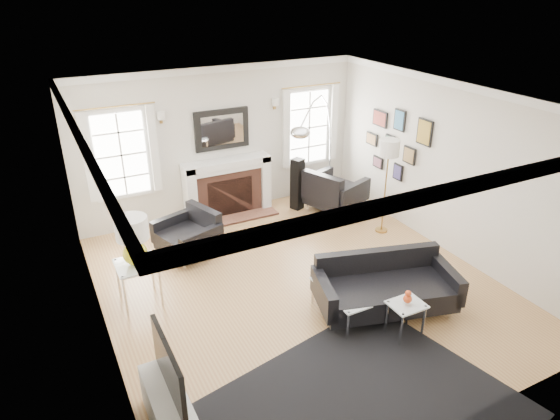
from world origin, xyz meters
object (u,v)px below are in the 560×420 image
sofa (384,287)px  arc_floor_lamp (317,151)px  armchair_right (332,192)px  coffee_table (357,288)px  gourd_lamp (133,238)px  armchair_left (190,235)px  fireplace (228,188)px

sofa → arc_floor_lamp: arc_floor_lamp is taller
armchair_right → coffee_table: 3.28m
armchair_right → gourd_lamp: bearing=-161.9°
armchair_left → armchair_right: (3.00, 0.36, 0.04)m
armchair_left → coffee_table: armchair_left is taller
armchair_left → coffee_table: size_ratio=1.19×
arc_floor_lamp → coffee_table: bearing=-110.6°
fireplace → armchair_right: size_ratio=1.31×
gourd_lamp → arc_floor_lamp: bearing=20.6°
sofa → armchair_left: (-1.91, 2.67, 0.01)m
sofa → armchair_right: bearing=70.1°
gourd_lamp → arc_floor_lamp: arc_floor_lamp is taller
armchair_left → arc_floor_lamp: arc_floor_lamp is taller
fireplace → sofa: (0.77, -3.82, -0.20)m
fireplace → coffee_table: 3.75m
fireplace → gourd_lamp: (-2.20, -2.13, 0.49)m
fireplace → gourd_lamp: bearing=-136.0°
fireplace → armchair_right: (1.87, -0.79, -0.15)m
fireplace → arc_floor_lamp: 1.83m
coffee_table → arc_floor_lamp: arc_floor_lamp is taller
gourd_lamp → armchair_right: bearing=18.1°
armchair_right → fireplace: bearing=156.9°
fireplace → gourd_lamp: 3.10m
armchair_right → arc_floor_lamp: arc_floor_lamp is taller
armchair_right → coffee_table: bearing=-116.8°
sofa → arc_floor_lamp: 3.31m
sofa → arc_floor_lamp: bearing=76.6°
sofa → armchair_left: 3.28m
coffee_table → arc_floor_lamp: size_ratio=0.40×
sofa → gourd_lamp: size_ratio=2.93×
fireplace → coffee_table: bearing=-84.1°
fireplace → armchair_left: fireplace is taller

